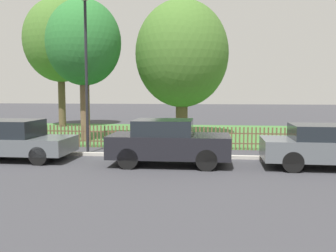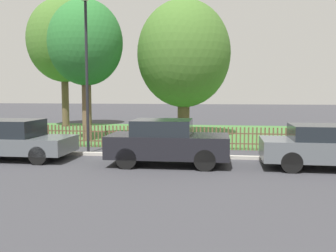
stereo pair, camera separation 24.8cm
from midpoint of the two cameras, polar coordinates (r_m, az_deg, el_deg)
The scene contains 12 objects.
ground_plane at distance 13.78m, azimuth -0.21°, elevation -4.85°, with size 120.00×120.00×0.00m, color #38383D.
kerb_stone at distance 13.87m, azimuth -0.15°, elevation -4.53°, with size 37.07×0.20×0.12m, color #B2ADA3.
grass_strip at distance 21.58m, azimuth 2.88°, elevation -1.17°, with size 37.07×11.48×0.01m, color #3D7033.
park_fence at distance 15.87m, azimuth 0.95°, elevation -1.76°, with size 37.07×0.05×0.96m.
parked_car_black_saloon at distance 14.34m, azimuth -21.66°, elevation -1.95°, with size 3.84×1.88×1.42m.
parked_car_navy_estate at distance 12.30m, azimuth 0.43°, elevation -2.44°, with size 3.96×1.86×1.50m.
parked_car_red_compact at distance 12.80m, azimuth 23.99°, elevation -2.85°, with size 4.32×1.88×1.38m.
covered_motorcycle at distance 15.02m, azimuth 1.49°, elevation -1.75°, with size 1.93×0.89×0.95m.
tree_nearest_kerb at distance 27.18m, azimuth -15.33°, elevation 12.43°, with size 4.95×4.95×8.77m.
tree_behind_motorcycle at distance 19.09m, azimuth -12.08°, elevation 12.21°, with size 3.63×3.63×6.90m.
tree_mid_park at distance 20.22m, azimuth 2.78°, elevation 10.87°, with size 4.93×4.93×7.26m.
street_lamp at distance 14.97m, azimuth -11.98°, elevation 10.35°, with size 0.20×0.79×6.05m.
Camera 2 is at (2.11, -13.40, 2.41)m, focal length 40.00 mm.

